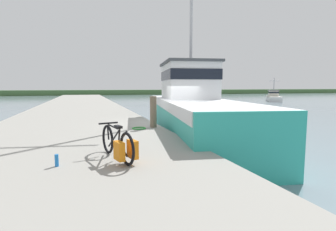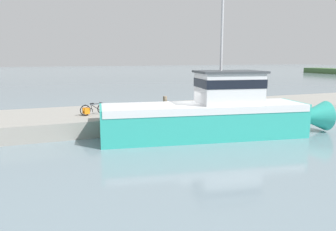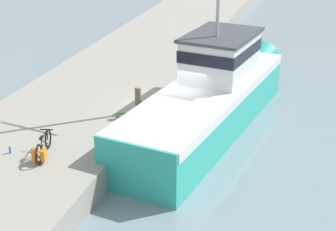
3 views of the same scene
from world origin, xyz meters
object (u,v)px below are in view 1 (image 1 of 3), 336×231
boat_green_anchored (273,97)px  water_bottle_on_curb (57,160)px  mooring_post (153,112)px  bicycle_touring (120,145)px  fishing_boat_main (191,109)px

boat_green_anchored → water_bottle_on_curb: (-31.32, -31.59, 0.33)m
mooring_post → water_bottle_on_curb: 5.14m
bicycle_touring → water_bottle_on_curb: bearing=166.7°
fishing_boat_main → water_bottle_on_curb: (-5.45, -6.26, -0.33)m
bicycle_touring → fishing_boat_main: bearing=41.6°
boat_green_anchored → bicycle_touring: bearing=-101.5°
boat_green_anchored → bicycle_touring: (-30.11, -31.57, 0.55)m
fishing_boat_main → boat_green_anchored: fishing_boat_main is taller
bicycle_touring → water_bottle_on_curb: bicycle_touring is taller
boat_green_anchored → mooring_post: size_ratio=5.73×
boat_green_anchored → water_bottle_on_curb: bearing=-102.6°
boat_green_anchored → bicycle_touring: size_ratio=3.89×
bicycle_touring → water_bottle_on_curb: 1.23m
boat_green_anchored → bicycle_touring: boat_green_anchored is taller
boat_green_anchored → water_bottle_on_curb: boat_green_anchored is taller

